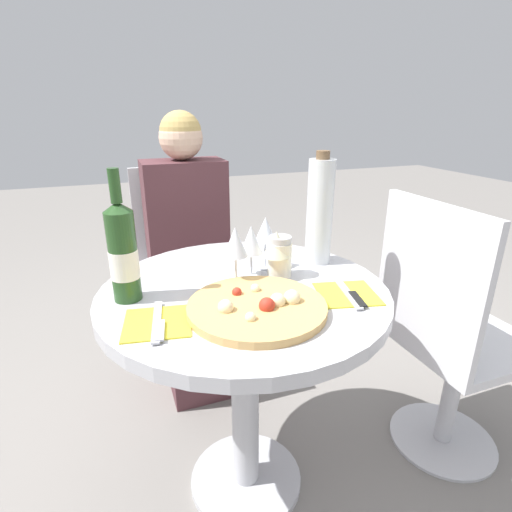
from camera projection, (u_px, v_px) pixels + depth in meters
name	position (u px, v px, depth m)	size (l,w,h in m)	color
ground_plane	(246.00, 481.00, 1.35)	(12.00, 12.00, 0.00)	gray
dining_table	(244.00, 334.00, 1.14)	(0.79, 0.79, 0.72)	#B2B2B7
chair_behind_diner	(187.00, 273.00, 1.87)	(0.42, 0.42, 0.93)	silver
seated_diner	(192.00, 270.00, 1.72)	(0.34, 0.41, 1.17)	#512D33
chair_empty_side	(447.00, 341.00, 1.33)	(0.42, 0.42, 0.93)	silver
pizza_large	(258.00, 307.00, 0.96)	(0.34, 0.34, 0.05)	tan
wine_bottle	(123.00, 253.00, 0.98)	(0.07, 0.07, 0.33)	#23471E
tall_carafe	(320.00, 211.00, 1.22)	(0.08, 0.08, 0.34)	silver
sugar_shaker	(280.00, 257.00, 1.15)	(0.07, 0.07, 0.12)	silver
wine_glass_front_right	(276.00, 245.00, 1.12)	(0.08, 0.08, 0.14)	silver
wine_glass_back_right	(265.00, 231.00, 1.19)	(0.06, 0.06, 0.16)	silver
wine_glass_center	(251.00, 241.00, 1.14)	(0.07, 0.07, 0.15)	silver
wine_glass_front_left	(235.00, 243.00, 1.08)	(0.07, 0.07, 0.16)	silver
place_setting_left	(157.00, 323.00, 0.91)	(0.17, 0.19, 0.01)	yellow
place_setting_right	(348.00, 294.00, 1.05)	(0.18, 0.19, 0.01)	yellow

